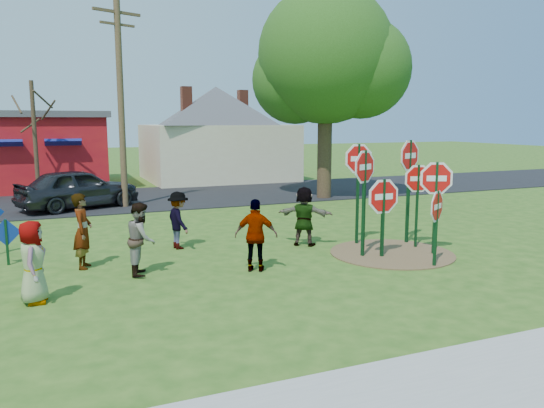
{
  "coord_description": "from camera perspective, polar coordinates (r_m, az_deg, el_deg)",
  "views": [
    {
      "loc": [
        -3.56,
        -12.21,
        3.42
      ],
      "look_at": [
        1.78,
        0.6,
        1.25
      ],
      "focal_mm": 35.0,
      "sensor_mm": 36.0,
      "label": 1
    }
  ],
  "objects": [
    {
      "name": "dirt_patch",
      "position": [
        14.22,
        12.75,
        -5.18
      ],
      "size": [
        3.2,
        3.2,
        0.03
      ],
      "primitive_type": "cylinder",
      "color": "brown",
      "rests_on": "ground"
    },
    {
      "name": "utility_pole",
      "position": [
        21.79,
        -15.96,
        10.72
      ],
      "size": [
        1.86,
        0.84,
        8.05
      ],
      "rotation": [
        0.0,
        0.0,
        0.39
      ],
      "color": "#4C3823",
      "rests_on": "ground"
    },
    {
      "name": "leafy_tree",
      "position": [
        23.82,
        6.14,
        14.85
      ],
      "size": [
        6.46,
        5.89,
        9.17
      ],
      "color": "#382819",
      "rests_on": "ground"
    },
    {
      "name": "stop_sign_c",
      "position": [
        14.74,
        15.41,
        1.77
      ],
      "size": [
        0.98,
        0.3,
        2.41
      ],
      "rotation": [
        0.0,
        0.0,
        -0.29
      ],
      "color": "#0F381A",
      "rests_on": "ground"
    },
    {
      "name": "person_b",
      "position": [
        13.13,
        -19.7,
        -2.75
      ],
      "size": [
        0.56,
        0.73,
        1.77
      ],
      "primitive_type": "imported",
      "rotation": [
        0.0,
        0.0,
        1.33
      ],
      "color": "#307C6D",
      "rests_on": "ground"
    },
    {
      "name": "stop_sign_g",
      "position": [
        13.42,
        9.91,
        2.72
      ],
      "size": [
        1.05,
        0.48,
        2.87
      ],
      "rotation": [
        0.0,
        0.0,
        0.42
      ],
      "color": "#0F381A",
      "rests_on": "ground"
    },
    {
      "name": "blue_diamond_c",
      "position": [
        14.16,
        -26.66,
        -3.19
      ],
      "size": [
        0.67,
        0.07,
        1.13
      ],
      "rotation": [
        0.0,
        0.0,
        -0.05
      ],
      "color": "#0F381A",
      "rests_on": "ground"
    },
    {
      "name": "person_d",
      "position": [
        14.5,
        -10.03,
        -1.74
      ],
      "size": [
        0.72,
        1.08,
        1.55
      ],
      "primitive_type": "imported",
      "rotation": [
        0.0,
        0.0,
        1.72
      ],
      "color": "#303035",
      "rests_on": "ground"
    },
    {
      "name": "ground",
      "position": [
        13.17,
        -6.19,
        -6.2
      ],
      "size": [
        120.0,
        120.0,
        0.0
      ],
      "primitive_type": "plane",
      "color": "#2B5217",
      "rests_on": "ground"
    },
    {
      "name": "red_building",
      "position": [
        30.3,
        -26.39,
        5.23
      ],
      "size": [
        9.4,
        7.69,
        3.9
      ],
      "color": "maroon",
      "rests_on": "ground"
    },
    {
      "name": "bare_tree_east",
      "position": [
        25.26,
        -24.23,
        7.92
      ],
      "size": [
        1.8,
        1.8,
        5.14
      ],
      "color": "#382819",
      "rests_on": "ground"
    },
    {
      "name": "stop_sign_e",
      "position": [
        12.97,
        17.29,
        -0.84
      ],
      "size": [
        0.88,
        0.53,
        1.96
      ],
      "rotation": [
        0.0,
        0.0,
        0.54
      ],
      "color": "#0F381A",
      "rests_on": "ground"
    },
    {
      "name": "person_c",
      "position": [
        12.23,
        -13.89,
        -3.64
      ],
      "size": [
        0.78,
        0.91,
        1.64
      ],
      "primitive_type": "imported",
      "rotation": [
        0.0,
        0.0,
        1.35
      ],
      "color": "brown",
      "rests_on": "ground"
    },
    {
      "name": "person_a",
      "position": [
        10.99,
        -24.35,
        -5.73
      ],
      "size": [
        0.59,
        0.83,
        1.59
      ],
      "primitive_type": "imported",
      "rotation": [
        0.0,
        0.0,
        1.46
      ],
      "color": "#484B99",
      "rests_on": "ground"
    },
    {
      "name": "person_e",
      "position": [
        12.12,
        -1.72,
        -3.4
      ],
      "size": [
        1.06,
        0.81,
        1.68
      ],
      "primitive_type": "imported",
      "rotation": [
        0.0,
        0.0,
        2.67
      ],
      "color": "#4D2C5C",
      "rests_on": "ground"
    },
    {
      "name": "stop_sign_a",
      "position": [
        13.54,
        11.88,
        0.23
      ],
      "size": [
        1.2,
        0.08,
        2.16
      ],
      "rotation": [
        0.0,
        0.0,
        -0.0
      ],
      "color": "#0F381A",
      "rests_on": "ground"
    },
    {
      "name": "person_f",
      "position": [
        14.65,
        3.49,
        -1.31
      ],
      "size": [
        1.52,
        1.32,
        1.65
      ],
      "primitive_type": "imported",
      "rotation": [
        0.0,
        0.0,
        2.49
      ],
      "color": "#1D4F2D",
      "rests_on": "ground"
    },
    {
      "name": "stop_sign_f",
      "position": [
        14.1,
        17.24,
        1.94
      ],
      "size": [
        1.05,
        0.49,
        2.56
      ],
      "rotation": [
        0.0,
        0.0,
        -0.43
      ],
      "color": "#0F381A",
      "rests_on": "ground"
    },
    {
      "name": "stop_sign_b",
      "position": [
        14.79,
        9.27,
        3.84
      ],
      "size": [
        1.11,
        0.1,
        2.96
      ],
      "rotation": [
        0.0,
        0.0,
        -0.08
      ],
      "color": "#0F381A",
      "rests_on": "ground"
    },
    {
      "name": "suv",
      "position": [
        22.03,
        -20.1,
        1.59
      ],
      "size": [
        4.95,
        3.38,
        1.57
      ],
      "primitive_type": "imported",
      "rotation": [
        0.0,
        0.0,
        1.94
      ],
      "color": "#28282C",
      "rests_on": "road"
    },
    {
      "name": "sidewalk",
      "position": [
        7.02,
        11.9,
        -20.12
      ],
      "size": [
        22.0,
        1.8,
        0.08
      ],
      "primitive_type": "cube",
      "color": "#9E9E99",
      "rests_on": "ground"
    },
    {
      "name": "road",
      "position": [
        24.22,
        -13.95,
        0.57
      ],
      "size": [
        120.0,
        7.5,
        0.04
      ],
      "primitive_type": "cube",
      "color": "black",
      "rests_on": "ground"
    },
    {
      "name": "stop_sign_d",
      "position": [
        15.2,
        14.56,
        4.08
      ],
      "size": [
        1.12,
        0.43,
        3.07
      ],
      "rotation": [
        0.0,
        0.0,
        0.36
      ],
      "color": "#0F381A",
      "rests_on": "ground"
    },
    {
      "name": "cream_house",
      "position": [
        31.54,
        -5.99,
        7.96
      ],
      "size": [
        9.4,
        9.4,
        6.5
      ],
      "color": "beige",
      "rests_on": "ground"
    }
  ]
}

